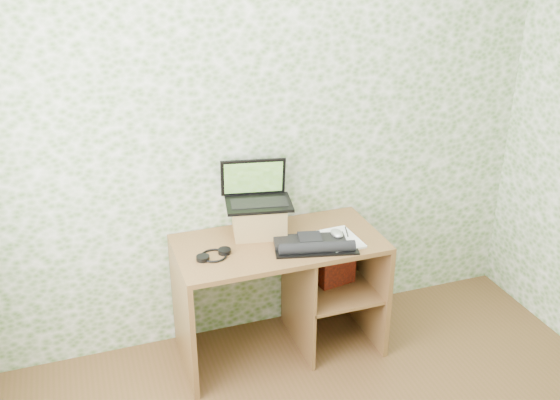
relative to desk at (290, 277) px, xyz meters
name	(u,v)px	position (x,y,z in m)	size (l,w,h in m)	color
wall_back	(262,135)	(-0.08, 0.28, 0.82)	(3.50, 3.50, 0.00)	white
desk	(290,277)	(0.00, 0.00, 0.00)	(1.20, 0.60, 0.75)	brown
riser	(259,219)	(-0.15, 0.12, 0.36)	(0.30, 0.25, 0.18)	olive
laptop	(257,193)	(-0.15, 0.16, 0.51)	(0.42, 0.33, 0.25)	black
keyboard	(313,244)	(0.08, -0.16, 0.29)	(0.48, 0.33, 0.07)	black
headphones	(214,255)	(-0.48, -0.08, 0.28)	(0.20, 0.18, 0.03)	black
notepad	(340,239)	(0.26, -0.13, 0.28)	(0.20, 0.28, 0.01)	white
mouse	(337,235)	(0.24, -0.12, 0.30)	(0.07, 0.11, 0.04)	#BABABC
pen	(347,232)	(0.33, -0.07, 0.29)	(0.01, 0.01, 0.12)	black
red_box	(337,265)	(0.30, -0.03, 0.04)	(0.23, 0.07, 0.27)	#A0210E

